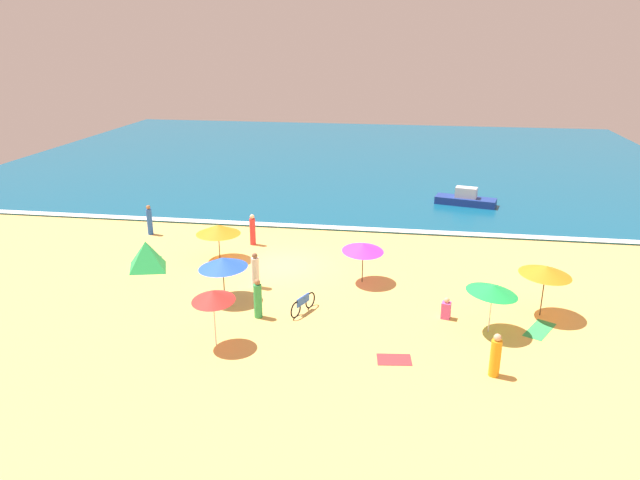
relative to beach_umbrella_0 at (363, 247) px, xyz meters
The scene contains 21 objects.
ground_plane 4.77m from the beach_umbrella_0, 161.82° to the left, with size 60.00×60.00×0.00m, color #EDBC60.
ocean_water 29.74m from the beach_umbrella_0, 98.18° to the left, with size 60.00×44.00×0.10m, color #0F567A.
wave_breaker_foam 8.92m from the beach_umbrella_0, 118.80° to the left, with size 57.00×0.70×0.01m, color white.
beach_umbrella_0 is the anchor object (origin of this frame).
beach_umbrella_1 7.77m from the beach_umbrella_0, 166.89° to the left, with size 2.44×2.44×1.90m.
beach_umbrella_2 7.99m from the beach_umbrella_0, 17.27° to the right, with size 2.65×2.64×2.26m.
beach_umbrella_3 6.50m from the beach_umbrella_0, 154.16° to the right, with size 2.89×2.88×2.00m.
beach_umbrella_4 6.78m from the beach_umbrella_0, 38.12° to the right, with size 2.12×2.09×2.11m.
beach_umbrella_5 8.43m from the beach_umbrella_0, 125.66° to the right, with size 1.83×1.86×2.32m.
beach_tent 10.80m from the beach_umbrella_0, behind, with size 2.43×2.30×1.43m.
parked_bicycle 4.42m from the beach_umbrella_0, 121.11° to the right, with size 0.77×1.70×0.76m.
beachgoer_0 5.92m from the beach_umbrella_0, 132.08° to the right, with size 0.38×0.38×1.69m.
beachgoer_1 5.12m from the beach_umbrella_0, 41.13° to the right, with size 0.43×0.43×0.93m.
beachgoer_2 9.06m from the beach_umbrella_0, 55.08° to the right, with size 0.47×0.47×1.59m.
beachgoer_3 7.80m from the beach_umbrella_0, 146.54° to the left, with size 0.45×0.45×1.75m.
beachgoer_4 13.84m from the beach_umbrella_0, 158.49° to the left, with size 0.39×0.39×1.77m.
beachgoer_5 5.09m from the beach_umbrella_0, 163.88° to the right, with size 0.52×0.52×1.68m.
beach_towel_0 7.31m from the beach_umbrella_0, 75.71° to the right, with size 1.32×0.96×0.01m.
beach_towel_1 11.55m from the beach_umbrella_0, behind, with size 1.40×1.02×0.01m.
beach_towel_3 8.43m from the beach_umbrella_0, 26.81° to the right, with size 1.54×1.93×0.01m.
small_boat_0 15.26m from the beach_umbrella_0, 67.47° to the left, with size 4.20×2.17×1.21m.
Camera 1 is at (6.18, -26.89, 11.02)m, focal length 32.88 mm.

